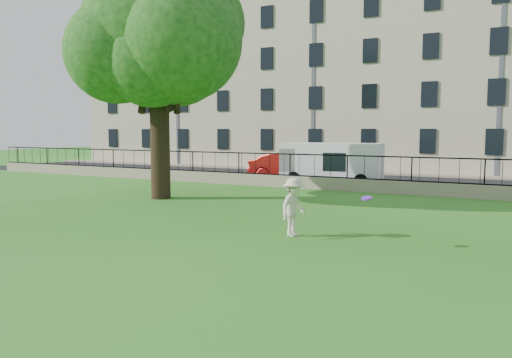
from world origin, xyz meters
The scene contains 11 objects.
ground centered at (0.00, 0.00, 0.00)m, with size 120.00×120.00×0.00m, color #2B6C19.
retaining_wall centered at (0.00, 12.00, 0.30)m, with size 50.00×0.40×0.60m, color gray.
iron_railing centered at (0.00, 12.00, 1.15)m, with size 50.00×0.05×1.13m.
street centered at (0.00, 16.70, 0.01)m, with size 60.00×9.00×0.01m, color black.
sidewalk centered at (0.00, 21.90, 0.06)m, with size 60.00×1.40×0.12m, color gray.
building_row centered at (0.00, 27.57, 6.92)m, with size 56.40×10.40×13.80m.
tree centered at (-6.35, 5.80, 6.93)m, with size 8.28×6.48×10.37m.
man centered at (1.89, 1.40, 0.81)m, with size 1.05×0.60×1.62m, color beige.
frisbee centered at (4.00, 1.09, 1.23)m, with size 0.27×0.27×0.03m, color purple.
red_sedan centered at (-4.50, 15.40, 0.79)m, with size 1.67×4.78×1.58m, color #B21915.
white_van centered at (-1.69, 14.54, 1.11)m, with size 5.27×2.06×2.21m, color white.
Camera 1 is at (7.37, -11.02, 2.92)m, focal length 35.00 mm.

